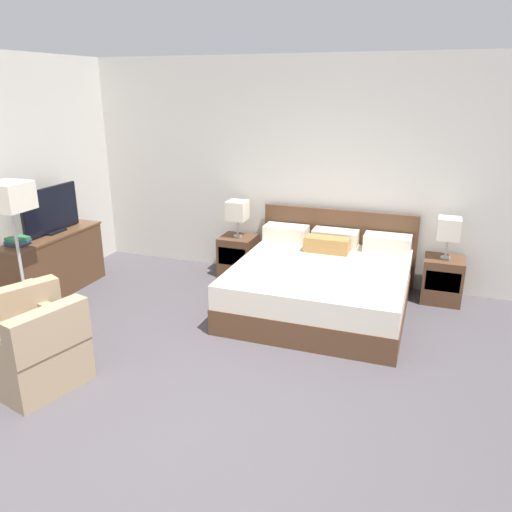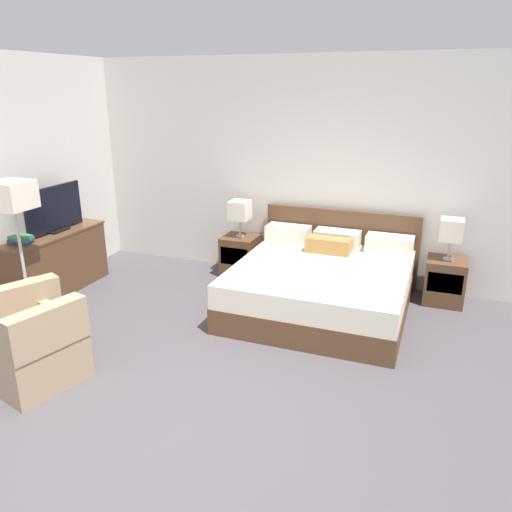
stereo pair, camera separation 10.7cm
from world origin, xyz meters
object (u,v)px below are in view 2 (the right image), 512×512
object	(u,v)px
tv	(54,210)
armchair_by_window	(16,324)
armchair_companion	(36,352)
nightstand_left	(240,255)
book_red_cover	(21,242)
table_lamp_left	(240,211)
book_blue_cover	(21,240)
table_lamp_right	(451,230)
book_small_top	(21,237)
nightstand_right	(445,281)
bed	(322,284)
floor_lamp	(13,204)
dresser	(56,261)

from	to	relation	value
tv	armchair_by_window	xyz separation A→B (m)	(0.70, -1.41, -0.73)
tv	armchair_companion	distance (m)	2.29
nightstand_left	book_red_cover	world-z (taller)	book_red_cover
table_lamp_left	book_red_cover	world-z (taller)	table_lamp_left
nightstand_left	book_blue_cover	world-z (taller)	book_blue_cover
nightstand_left	tv	distance (m)	2.38
table_lamp_right	book_small_top	size ratio (longest dim) A/B	2.45
nightstand_right	armchair_by_window	xyz separation A→B (m)	(-3.75, -2.67, 0.02)
armchair_by_window	armchair_companion	size ratio (longest dim) A/B	1.09
bed	tv	distance (m)	3.30
book_red_cover	armchair_companion	distance (m)	1.83
nightstand_left	table_lamp_left	world-z (taller)	table_lamp_left
armchair_by_window	floor_lamp	distance (m)	1.23
bed	armchair_by_window	distance (m)	3.16
book_blue_cover	armchair_by_window	distance (m)	1.23
table_lamp_left	tv	xyz separation A→B (m)	(-1.88, -1.25, 0.13)
book_red_cover	table_lamp_right	bearing A→B (deg)	21.93
dresser	armchair_by_window	distance (m)	1.51
table_lamp_right	book_blue_cover	xyz separation A→B (m)	(-4.47, -1.80, -0.09)
armchair_by_window	dresser	bearing A→B (deg)	117.95
nightstand_left	armchair_companion	xyz separation A→B (m)	(-0.61, -3.01, 0.02)
armchair_by_window	armchair_companion	world-z (taller)	same
bed	armchair_by_window	world-z (taller)	bed
armchair_companion	floor_lamp	bearing A→B (deg)	136.93
nightstand_right	armchair_by_window	bearing A→B (deg)	-144.59
bed	armchair_by_window	bearing A→B (deg)	-141.16
bed	armchair_companion	distance (m)	3.00
armchair_companion	table_lamp_right	bearing A→B (deg)	43.39
table_lamp_left	armchair_by_window	xyz separation A→B (m)	(-1.17, -2.67, -0.59)
book_blue_cover	armchair_by_window	xyz separation A→B (m)	(0.71, -0.87, -0.51)
table_lamp_right	dresser	xyz separation A→B (m)	(-4.46, -1.34, -0.49)
bed	tv	size ratio (longest dim) A/B	2.19
nightstand_right	table_lamp_right	xyz separation A→B (m)	(0.00, 0.00, 0.61)
nightstand_right	book_red_cover	bearing A→B (deg)	-158.08
book_blue_cover	bed	bearing A→B (deg)	19.35
table_lamp_left	table_lamp_right	xyz separation A→B (m)	(2.58, 0.00, 0.00)
floor_lamp	nightstand_right	bearing A→B (deg)	26.58
nightstand_right	table_lamp_right	world-z (taller)	table_lamp_right
armchair_companion	dresser	bearing A→B (deg)	127.13
dresser	book_blue_cover	xyz separation A→B (m)	(-0.01, -0.46, 0.41)
nightstand_right	book_small_top	xyz separation A→B (m)	(-4.46, -1.80, 0.56)
bed	armchair_companion	world-z (taller)	bed
table_lamp_left	table_lamp_right	world-z (taller)	same
nightstand_right	tv	bearing A→B (deg)	-164.29
bed	book_red_cover	bearing A→B (deg)	-160.70
table_lamp_right	book_small_top	distance (m)	4.81
table_lamp_right	book_blue_cover	distance (m)	4.82
nightstand_right	book_small_top	size ratio (longest dim) A/B	2.70
table_lamp_right	armchair_by_window	bearing A→B (deg)	-144.57
nightstand_right	dresser	xyz separation A→B (m)	(-4.46, -1.34, 0.12)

